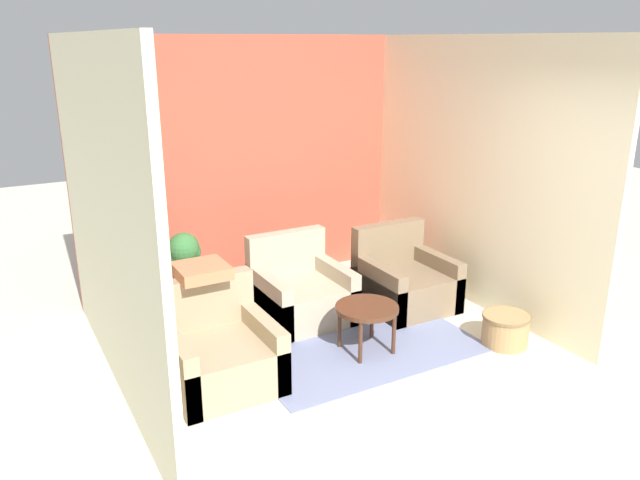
{
  "coord_description": "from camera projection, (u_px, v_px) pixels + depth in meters",
  "views": [
    {
      "loc": [
        -2.6,
        -3.0,
        2.68
      ],
      "look_at": [
        0.0,
        1.67,
        0.96
      ],
      "focal_mm": 35.0,
      "sensor_mm": 36.0,
      "label": 1
    }
  ],
  "objects": [
    {
      "name": "ground_plane",
      "position": [
        432.0,
        427.0,
        4.52
      ],
      "size": [
        20.0,
        20.0,
        0.0
      ],
      "primitive_type": "plane",
      "color": "beige",
      "rests_on": "ground"
    },
    {
      "name": "wall_back_accent",
      "position": [
        245.0,
        164.0,
        6.9
      ],
      "size": [
        3.73,
        0.06,
        2.73
      ],
      "color": "#C64C38",
      "rests_on": "ground_plane"
    },
    {
      "name": "wall_left",
      "position": [
        105.0,
        225.0,
        4.64
      ],
      "size": [
        0.06,
        3.33,
        2.73
      ],
      "color": "beige",
      "rests_on": "ground_plane"
    },
    {
      "name": "wall_right",
      "position": [
        477.0,
        175.0,
        6.34
      ],
      "size": [
        0.06,
        3.33,
        2.73
      ],
      "color": "beige",
      "rests_on": "ground_plane"
    },
    {
      "name": "area_rug",
      "position": [
        366.0,
        350.0,
        5.62
      ],
      "size": [
        2.07,
        1.14,
        0.01
      ],
      "color": "slate",
      "rests_on": "ground_plane"
    },
    {
      "name": "coffee_table",
      "position": [
        367.0,
        311.0,
        5.5
      ],
      "size": [
        0.56,
        0.56,
        0.44
      ],
      "color": "#472819",
      "rests_on": "ground_plane"
    },
    {
      "name": "armchair_left",
      "position": [
        219.0,
        354.0,
        5.03
      ],
      "size": [
        0.85,
        0.85,
        0.83
      ],
      "color": "#9E896B",
      "rests_on": "ground_plane"
    },
    {
      "name": "armchair_right",
      "position": [
        404.0,
        282.0,
        6.51
      ],
      "size": [
        0.85,
        0.85,
        0.83
      ],
      "color": "#7A664C",
      "rests_on": "ground_plane"
    },
    {
      "name": "armchair_middle",
      "position": [
        300.0,
        294.0,
        6.21
      ],
      "size": [
        0.85,
        0.85,
        0.83
      ],
      "color": "tan",
      "rests_on": "ground_plane"
    },
    {
      "name": "birdcage",
      "position": [
        129.0,
        258.0,
        6.12
      ],
      "size": [
        0.48,
        0.48,
        1.26
      ],
      "color": "slate",
      "rests_on": "ground_plane"
    },
    {
      "name": "parrot",
      "position": [
        121.0,
        182.0,
        5.89
      ],
      "size": [
        0.14,
        0.25,
        0.3
      ],
      "color": "#1E842D",
      "rests_on": "birdcage"
    },
    {
      "name": "potted_plant",
      "position": [
        184.0,
        259.0,
        6.42
      ],
      "size": [
        0.36,
        0.33,
        0.8
      ],
      "color": "beige",
      "rests_on": "ground_plane"
    },
    {
      "name": "wicker_basket",
      "position": [
        505.0,
        329.0,
        5.7
      ],
      "size": [
        0.44,
        0.44,
        0.29
      ],
      "color": "#A37F51",
      "rests_on": "ground_plane"
    },
    {
      "name": "throw_pillow",
      "position": [
        201.0,
        271.0,
        5.1
      ],
      "size": [
        0.41,
        0.41,
        0.1
      ],
      "color": "#B2704C",
      "rests_on": "armchair_left"
    }
  ]
}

